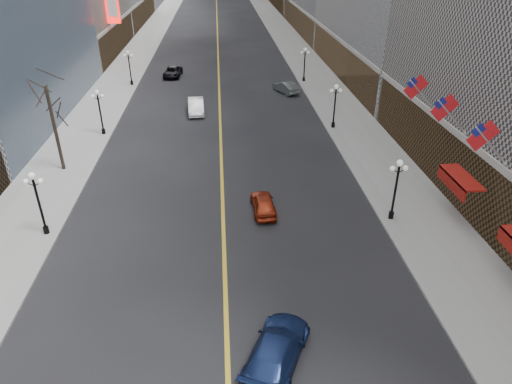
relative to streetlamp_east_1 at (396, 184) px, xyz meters
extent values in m
cube|color=gray|center=(2.20, 40.00, -2.83)|extent=(6.00, 230.00, 0.15)
cube|color=gray|center=(-25.80, 40.00, -2.83)|extent=(6.00, 230.00, 0.15)
cube|color=gold|center=(-11.80, 50.00, -2.89)|extent=(0.25, 200.00, 0.02)
cube|color=brown|center=(6.60, -1.00, -0.30)|extent=(2.80, 41.00, 5.00)
cube|color=brown|center=(6.60, 38.00, -0.30)|extent=(2.80, 35.00, 5.00)
cube|color=brown|center=(6.60, 76.00, -0.30)|extent=(2.80, 39.00, 5.00)
cube|color=brown|center=(-30.20, 57.00, -0.30)|extent=(2.80, 29.00, 5.00)
cube|color=brown|center=(-30.20, 91.00, -0.30)|extent=(2.80, 37.00, 5.00)
cylinder|color=black|center=(0.00, 0.00, -2.50)|extent=(0.36, 0.36, 0.50)
cylinder|color=black|center=(0.00, 0.00, -0.75)|extent=(0.16, 0.16, 4.00)
sphere|color=white|center=(0.00, 0.00, 1.55)|extent=(0.44, 0.44, 0.44)
sphere|color=white|center=(-0.45, 0.00, 1.15)|extent=(0.36, 0.36, 0.36)
sphere|color=white|center=(0.45, 0.00, 1.15)|extent=(0.36, 0.36, 0.36)
cylinder|color=black|center=(0.00, 18.00, -2.50)|extent=(0.36, 0.36, 0.50)
cylinder|color=black|center=(0.00, 18.00, -0.75)|extent=(0.16, 0.16, 4.00)
sphere|color=white|center=(0.00, 18.00, 1.55)|extent=(0.44, 0.44, 0.44)
sphere|color=white|center=(-0.45, 18.00, 1.15)|extent=(0.36, 0.36, 0.36)
sphere|color=white|center=(0.45, 18.00, 1.15)|extent=(0.36, 0.36, 0.36)
cylinder|color=black|center=(0.00, 36.00, -2.50)|extent=(0.36, 0.36, 0.50)
cylinder|color=black|center=(0.00, 36.00, -0.75)|extent=(0.16, 0.16, 4.00)
sphere|color=white|center=(0.00, 36.00, 1.55)|extent=(0.44, 0.44, 0.44)
sphere|color=white|center=(-0.45, 36.00, 1.15)|extent=(0.36, 0.36, 0.36)
sphere|color=white|center=(0.45, 36.00, 1.15)|extent=(0.36, 0.36, 0.36)
cylinder|color=black|center=(-23.60, 0.00, -2.50)|extent=(0.36, 0.36, 0.50)
cylinder|color=black|center=(-23.60, 0.00, -0.75)|extent=(0.16, 0.16, 4.00)
sphere|color=white|center=(-23.60, 0.00, 1.55)|extent=(0.44, 0.44, 0.44)
sphere|color=white|center=(-24.05, 0.00, 1.15)|extent=(0.36, 0.36, 0.36)
sphere|color=white|center=(-23.15, 0.00, 1.15)|extent=(0.36, 0.36, 0.36)
cylinder|color=black|center=(-23.60, 18.00, -2.50)|extent=(0.36, 0.36, 0.50)
cylinder|color=black|center=(-23.60, 18.00, -0.75)|extent=(0.16, 0.16, 4.00)
sphere|color=white|center=(-23.60, 18.00, 1.55)|extent=(0.44, 0.44, 0.44)
sphere|color=white|center=(-24.05, 18.00, 1.15)|extent=(0.36, 0.36, 0.36)
sphere|color=white|center=(-23.15, 18.00, 1.15)|extent=(0.36, 0.36, 0.36)
cylinder|color=black|center=(-23.60, 36.00, -2.50)|extent=(0.36, 0.36, 0.50)
cylinder|color=black|center=(-23.60, 36.00, -0.75)|extent=(0.16, 0.16, 4.00)
sphere|color=white|center=(-23.60, 36.00, 1.55)|extent=(0.44, 0.44, 0.44)
sphere|color=white|center=(-24.05, 36.00, 1.15)|extent=(0.36, 0.36, 0.36)
sphere|color=white|center=(-23.15, 36.00, 1.15)|extent=(0.36, 0.36, 0.36)
cylinder|color=#B2B2B7|center=(4.00, -3.00, 3.90)|extent=(2.49, 0.12, 2.49)
cube|color=red|center=(3.35, -3.00, 4.55)|extent=(1.94, 0.04, 1.94)
cube|color=navy|center=(3.00, -3.00, 4.90)|extent=(0.88, 0.06, 0.88)
cylinder|color=#B2B2B7|center=(4.00, 2.00, 3.90)|extent=(2.49, 0.12, 2.49)
cube|color=red|center=(3.35, 2.00, 4.55)|extent=(1.94, 0.04, 1.94)
cube|color=navy|center=(3.00, 2.00, 4.90)|extent=(0.88, 0.06, 0.88)
cylinder|color=#B2B2B7|center=(4.00, 7.00, 3.90)|extent=(2.49, 0.12, 2.49)
cube|color=red|center=(3.35, 7.00, 4.55)|extent=(1.94, 0.04, 1.94)
cube|color=navy|center=(3.00, 7.00, 4.90)|extent=(0.88, 0.06, 0.88)
cube|color=maroon|center=(4.50, 0.00, 0.30)|extent=(1.40, 4.00, 0.15)
cube|color=maroon|center=(3.85, 0.00, -0.10)|extent=(0.10, 4.00, 0.90)
cylinder|color=#2D231C|center=(-25.30, 10.00, 0.85)|extent=(0.28, 0.28, 7.20)
imported|color=silver|center=(-14.48, 24.08, -2.09)|extent=(1.98, 4.99, 1.61)
imported|color=black|center=(-18.42, 40.24, -2.22)|extent=(2.70, 5.10, 1.37)
imported|color=#14234E|center=(-9.54, -11.71, -2.12)|extent=(4.25, 5.80, 1.56)
imported|color=maroon|center=(-8.86, 1.83, -2.23)|extent=(1.78, 4.04, 1.35)
imported|color=#555C5E|center=(-3.22, 31.09, -2.18)|extent=(3.24, 4.62, 1.45)
camera|label=1|loc=(-11.65, -26.41, 14.41)|focal=32.00mm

